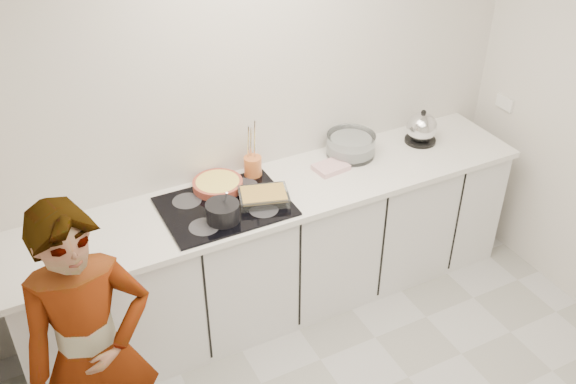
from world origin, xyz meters
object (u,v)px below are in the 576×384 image
baking_dish (264,196)px  hob (225,206)px  mixing_bowl (351,146)px  utensil_crock (253,167)px  kettle (422,129)px  saucepan (223,212)px  tart_dish (218,184)px  cook (93,354)px

baking_dish → hob: bearing=165.4°
mixing_bowl → utensil_crock: 0.67m
kettle → saucepan: bearing=-171.1°
tart_dish → utensil_crock: size_ratio=2.48×
hob → mixing_bowl: 0.97m
mixing_bowl → hob: bearing=-169.3°
cook → hob: bearing=36.0°
hob → saucepan: saucepan is taller
hob → saucepan: size_ratio=3.68×
hob → mixing_bowl: bearing=10.7°
hob → saucepan: (-0.06, -0.12, 0.06)m
hob → baking_dish: bearing=-14.6°
tart_dish → saucepan: saucepan is taller
baking_dish → cook: bearing=-152.4°
saucepan → baking_dish: 0.29m
hob → mixing_bowl: mixing_bowl is taller
tart_dish → kettle: 1.44m
kettle → utensil_crock: kettle is taller
tart_dish → saucepan: size_ratio=1.73×
hob → utensil_crock: (0.28, 0.23, 0.06)m
tart_dish → saucepan: bearing=-106.7°
kettle → cook: size_ratio=0.15×
baking_dish → utensil_crock: 0.29m
saucepan → baking_dish: size_ratio=0.59×
hob → cook: 1.14m
mixing_bowl → cook: bearing=-156.1°
tart_dish → saucepan: (-0.09, -0.31, 0.03)m
hob → saucepan: 0.15m
tart_dish → mixing_bowl: mixing_bowl is taller
baking_dish → mixing_bowl: bearing=17.9°
hob → utensil_crock: 0.37m
baking_dish → utensil_crock: (0.06, 0.29, 0.02)m
saucepan → cook: (-0.86, -0.53, -0.17)m
tart_dish → kettle: size_ratio=1.43×
kettle → cook: cook is taller
tart_dish → baking_dish: baking_dish is taller
baking_dish → utensil_crock: bearing=77.7°
saucepan → baking_dish: saucepan is taller
utensil_crock → hob: bearing=-141.0°
tart_dish → kettle: kettle is taller
saucepan → mixing_bowl: 1.06m
saucepan → utensil_crock: bearing=45.8°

